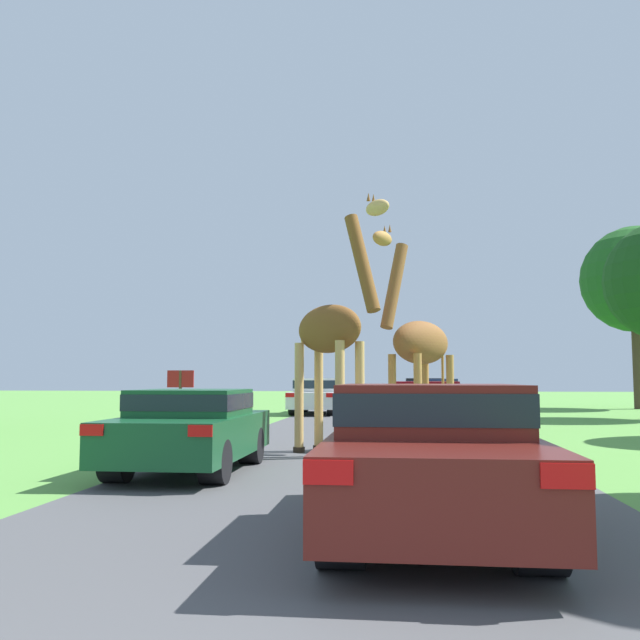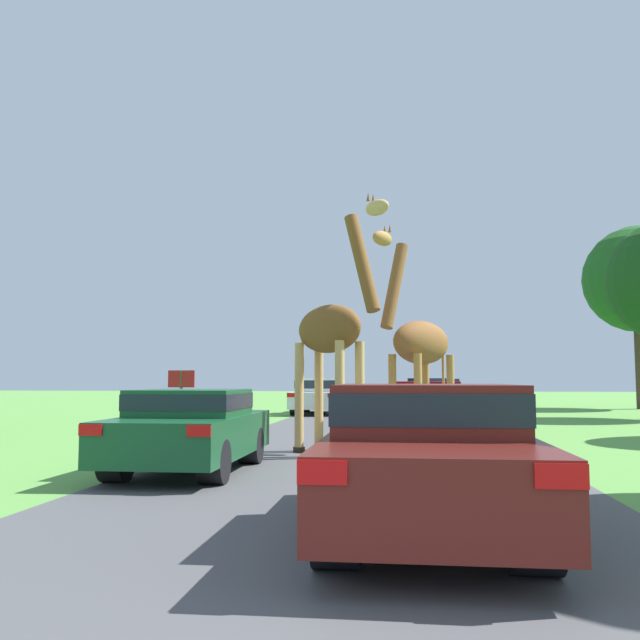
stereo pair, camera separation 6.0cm
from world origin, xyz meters
name	(u,v)px [view 2 (the right image)]	position (x,y,z in m)	size (l,w,h in m)	color
road	(383,412)	(0.00, 30.00, 0.00)	(6.78, 120.00, 0.00)	#4C4C4F
giraffe_near_road	(333,335)	(-0.51, 12.54, 2.32)	(2.14, 2.03, 4.95)	tan
giraffe_companion	(419,345)	(1.20, 13.85, 2.18)	(1.87, 2.32, 4.60)	#B77F3D
car_lead_maroon	(427,453)	(1.05, 5.97, 0.76)	(1.85, 4.35, 1.41)	#561914
car_queue_right	(427,404)	(1.57, 19.33, 0.74)	(2.00, 4.24, 1.39)	maroon
car_queue_left	(319,395)	(-2.62, 27.82, 0.79)	(1.95, 4.68, 1.49)	silver
car_far_ahead	(437,397)	(2.21, 25.74, 0.78)	(1.71, 4.08, 1.47)	navy
car_verge_right	(190,427)	(-2.51, 9.81, 0.70)	(1.78, 3.93, 1.30)	#144C28
car_rear_follower	(426,394)	(1.99, 30.75, 0.78)	(1.87, 4.15, 1.49)	black
tree_right_cluster	(638,280)	(12.57, 34.12, 6.35)	(5.28, 5.28, 9.04)	#4C3828
sign_post	(181,390)	(-4.82, 16.32, 1.17)	(0.70, 0.08, 1.68)	#4C3823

